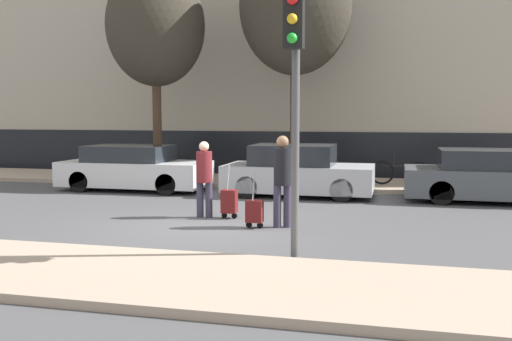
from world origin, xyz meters
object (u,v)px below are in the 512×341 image
parked_bicycle (400,172)px  trolley_left (229,201)px  parked_car_0 (134,169)px  pedestrian_left (204,175)px  bare_tree_near_crossing (295,6)px  bare_tree_down_street (156,26)px  trolley_right (254,211)px  parked_car_1 (297,172)px  parked_car_2 (497,177)px  traffic_light (295,73)px  pedestrian_right (282,175)px

parked_bicycle → trolley_left: bearing=-121.6°
parked_car_0 → pedestrian_left: bearing=-47.1°
bare_tree_near_crossing → bare_tree_down_street: (-4.33, -0.60, -0.53)m
parked_bicycle → bare_tree_near_crossing: (-3.22, 0.20, 4.99)m
trolley_right → parked_car_1: bearing=89.2°
parked_car_1 → parked_car_2: parked_car_1 is taller
pedestrian_left → bare_tree_down_street: 7.57m
trolley_right → bare_tree_down_street: (-4.76, 6.28, 4.62)m
parked_car_2 → pedestrian_left: pedestrian_left is taller
parked_car_0 → parked_car_1: bearing=0.1°
trolley_left → traffic_light: traffic_light is taller
bare_tree_near_crossing → parked_bicycle: bearing=-3.5°
parked_car_2 → parked_bicycle: size_ratio=2.60×
parked_car_2 → trolley_right: (-5.14, -4.66, -0.30)m
bare_tree_near_crossing → bare_tree_down_street: 4.40m
pedestrian_left → trolley_right: pedestrian_left is taller
trolley_left → bare_tree_near_crossing: bare_tree_near_crossing is taller
pedestrian_right → bare_tree_down_street: size_ratio=0.27×
parked_car_0 → trolley_right: size_ratio=3.93×
trolley_left → parked_bicycle: bearing=58.4°
bare_tree_down_street → parked_bicycle: bearing=3.1°
parked_car_0 → bare_tree_near_crossing: 6.92m
parked_car_2 → bare_tree_down_street: bare_tree_down_street is taller
trolley_left → bare_tree_down_street: bearing=126.4°
bare_tree_near_crossing → trolley_right: bearing=-86.4°
parked_car_0 → parked_bicycle: size_ratio=2.41×
parked_car_0 → parked_car_2: (9.93, 0.07, 0.01)m
pedestrian_left → traffic_light: 4.52m
pedestrian_right → parked_bicycle: bearing=49.0°
parked_bicycle → bare_tree_near_crossing: size_ratio=0.24×
pedestrian_right → bare_tree_down_street: 8.95m
pedestrian_left → parked_bicycle: bearing=-127.4°
parked_bicycle → bare_tree_down_street: size_ratio=0.26×
trolley_right → traffic_light: (1.19, -2.38, 2.48)m
pedestrian_left → traffic_light: (2.52, -3.25, 1.88)m
parked_car_2 → trolley_left: bearing=-147.4°
parked_car_2 → traffic_light: traffic_light is taller
traffic_light → trolley_left: bearing=121.1°
bare_tree_near_crossing → pedestrian_left: bearing=-98.4°
parked_car_1 → pedestrian_right: bearing=-84.2°
parked_car_2 → traffic_light: size_ratio=1.16×
parked_car_2 → pedestrian_right: pedestrian_right is taller
parked_car_2 → trolley_left: size_ratio=3.98×
parked_car_2 → bare_tree_near_crossing: 7.71m
traffic_light → bare_tree_near_crossing: size_ratio=0.53×
bare_tree_near_crossing → traffic_light: bearing=-80.1°
trolley_right → pedestrian_right: bearing=21.7°
trolley_left → bare_tree_near_crossing: 7.89m
pedestrian_right → bare_tree_down_street: bare_tree_down_street is taller
trolley_right → parked_bicycle: bearing=67.3°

